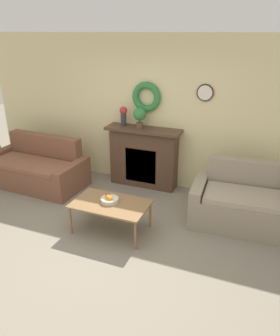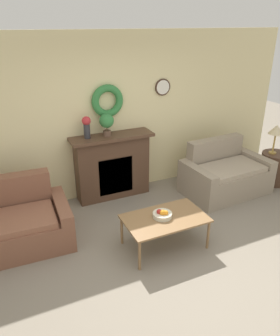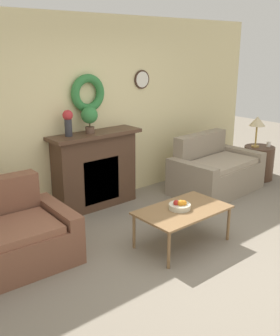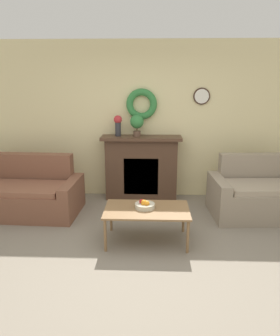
{
  "view_description": "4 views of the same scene",
  "coord_description": "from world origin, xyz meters",
  "views": [
    {
      "loc": [
        1.98,
        -3.15,
        2.73
      ],
      "look_at": [
        0.18,
        1.32,
        0.69
      ],
      "focal_mm": 35.0,
      "sensor_mm": 36.0,
      "label": 1
    },
    {
      "loc": [
        -1.78,
        -2.67,
        2.8
      ],
      "look_at": [
        -0.0,
        1.16,
        0.91
      ],
      "focal_mm": 35.0,
      "sensor_mm": 36.0,
      "label": 2
    },
    {
      "loc": [
        -3.05,
        -2.41,
        2.26
      ],
      "look_at": [
        0.01,
        1.23,
        0.79
      ],
      "focal_mm": 42.0,
      "sensor_mm": 36.0,
      "label": 3
    },
    {
      "loc": [
        0.11,
        -3.41,
        2.05
      ],
      "look_at": [
        -0.06,
        1.31,
        0.77
      ],
      "focal_mm": 35.0,
      "sensor_mm": 36.0,
      "label": 4
    }
  ],
  "objects": [
    {
      "name": "wall_back",
      "position": [
        -0.0,
        2.33,
        1.36
      ],
      "size": [
        6.8,
        0.18,
        2.7
      ],
      "color": "beige",
      "rests_on": "ground_plane"
    },
    {
      "name": "table_lamp",
      "position": [
        2.8,
        1.39,
        1.02
      ],
      "size": [
        0.27,
        0.27,
        0.54
      ],
      "color": "#B28E42",
      "rests_on": "side_table_by_loveseat"
    },
    {
      "name": "vase_on_mantel_left",
      "position": [
        -0.47,
        2.13,
        1.32
      ],
      "size": [
        0.14,
        0.14,
        0.35
      ],
      "color": "#2D2D33",
      "rests_on": "fireplace"
    },
    {
      "name": "potted_plant_on_mantel",
      "position": [
        -0.14,
        2.11,
        1.34
      ],
      "size": [
        0.23,
        0.23,
        0.37
      ],
      "color": "brown",
      "rests_on": "fireplace"
    },
    {
      "name": "coffee_table",
      "position": [
        0.06,
        0.5,
        0.41
      ],
      "size": [
        1.08,
        0.66,
        0.45
      ],
      "color": "olive",
      "rests_on": "ground_plane"
    },
    {
      "name": "loveseat_right",
      "position": [
        1.78,
        1.44,
        0.32
      ],
      "size": [
        1.51,
        0.99,
        0.9
      ],
      "rotation": [
        0.0,
        0.0,
        0.06
      ],
      "color": "gray",
      "rests_on": "ground_plane"
    },
    {
      "name": "side_table_by_loveseat",
      "position": [
        2.86,
        1.34,
        0.29
      ],
      "size": [
        0.52,
        0.52,
        0.58
      ],
      "color": "#4C3323",
      "rests_on": "ground_plane"
    },
    {
      "name": "ground_plane",
      "position": [
        0.0,
        0.0,
        0.0
      ],
      "size": [
        16.0,
        16.0,
        0.0
      ],
      "primitive_type": "plane",
      "color": "gray"
    },
    {
      "name": "fireplace",
      "position": [
        -0.07,
        2.13,
        0.56
      ],
      "size": [
        1.37,
        0.41,
        1.11
      ],
      "color": "#4C3323",
      "rests_on": "ground_plane"
    },
    {
      "name": "fruit_bowl",
      "position": [
        0.03,
        0.52,
        0.49
      ],
      "size": [
        0.26,
        0.26,
        0.12
      ],
      "color": "beige",
      "rests_on": "coffee_table"
    }
  ]
}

